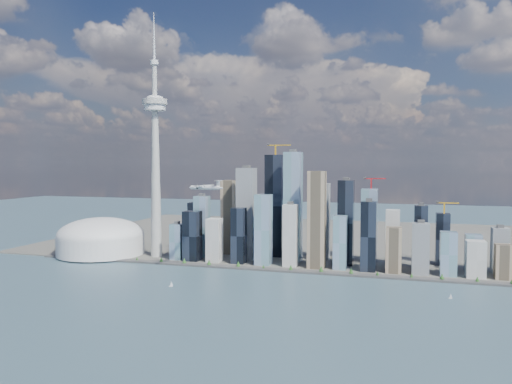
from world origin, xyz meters
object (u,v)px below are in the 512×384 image
(airplane, at_px, (205,187))
(dome_stadium, at_px, (101,239))
(sailboat_west, at_px, (171,285))
(needle_tower, at_px, (155,155))
(sailboat_east, at_px, (450,297))

(airplane, bearing_deg, dome_stadium, 167.14)
(airplane, height_order, sailboat_west, airplane)
(needle_tower, bearing_deg, dome_stadium, -175.91)
(needle_tower, distance_m, dome_stadium, 241.40)
(needle_tower, distance_m, sailboat_east, 683.78)
(airplane, distance_m, sailboat_west, 200.29)
(sailboat_west, bearing_deg, needle_tower, 119.63)
(dome_stadium, bearing_deg, airplane, -20.49)
(dome_stadium, height_order, sailboat_west, dome_stadium)
(dome_stadium, xyz_separation_m, sailboat_west, (292.06, -225.34, -35.96))
(dome_stadium, relative_size, airplane, 2.68)
(sailboat_west, bearing_deg, airplane, 75.22)
(needle_tower, relative_size, dome_stadium, 2.75)
(needle_tower, height_order, airplane, needle_tower)
(airplane, height_order, sailboat_east, airplane)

